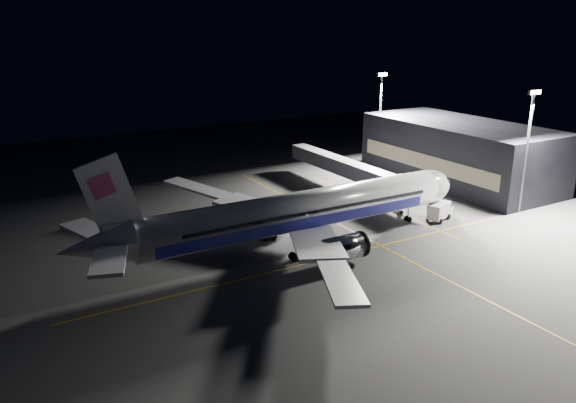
# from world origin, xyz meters

# --- Properties ---
(ground) EXTENTS (200.00, 200.00, 0.00)m
(ground) POSITION_xyz_m (0.00, 0.00, 0.00)
(ground) COLOR #4C4C4F
(ground) RESTS_ON ground
(guide_line_main) EXTENTS (0.25, 80.00, 0.01)m
(guide_line_main) POSITION_xyz_m (10.00, 0.00, 0.01)
(guide_line_main) COLOR gold
(guide_line_main) RESTS_ON ground
(guide_line_cross) EXTENTS (70.00, 0.25, 0.01)m
(guide_line_cross) POSITION_xyz_m (0.00, -6.00, 0.01)
(guide_line_cross) COLOR gold
(guide_line_cross) RESTS_ON ground
(guide_line_side) EXTENTS (0.25, 40.00, 0.01)m
(guide_line_side) POSITION_xyz_m (22.00, 10.00, 0.01)
(guide_line_side) COLOR gold
(guide_line_side) RESTS_ON ground
(airliner) EXTENTS (61.48, 54.22, 16.64)m
(airliner) POSITION_xyz_m (-1.08, 0.00, 5.16)
(airliner) COLOR silver
(airliner) RESTS_ON ground
(terminal) EXTENTS (18.12, 40.00, 12.00)m
(terminal) POSITION_xyz_m (45.98, 14.00, 6.00)
(terminal) COLOR black
(terminal) RESTS_ON ground
(jet_bridge) EXTENTS (3.60, 34.40, 6.30)m
(jet_bridge) POSITION_xyz_m (22.00, 18.06, 4.58)
(jet_bridge) COLOR #B2B2B7
(jet_bridge) RESTS_ON ground
(floodlight_mast_north) EXTENTS (2.40, 0.68, 20.70)m
(floodlight_mast_north) POSITION_xyz_m (40.00, 31.99, 12.37)
(floodlight_mast_north) COLOR #59595E
(floodlight_mast_north) RESTS_ON ground
(floodlight_mast_south) EXTENTS (2.40, 0.67, 20.70)m
(floodlight_mast_south) POSITION_xyz_m (40.00, -6.01, 12.37)
(floodlight_mast_south) COLOR #59595E
(floodlight_mast_south) RESTS_ON ground
(service_truck) EXTENTS (6.07, 4.13, 2.90)m
(service_truck) POSITION_xyz_m (25.75, -1.81, 1.55)
(service_truck) COLOR silver
(service_truck) RESTS_ON ground
(baggage_tug) EXTENTS (2.27, 1.91, 1.51)m
(baggage_tug) POSITION_xyz_m (0.82, 8.45, 0.70)
(baggage_tug) COLOR black
(baggage_tug) RESTS_ON ground
(safety_cone_a) EXTENTS (0.37, 0.37, 0.55)m
(safety_cone_a) POSITION_xyz_m (-7.29, 8.37, 0.27)
(safety_cone_a) COLOR #FF4E0A
(safety_cone_a) RESTS_ON ground
(safety_cone_b) EXTENTS (0.38, 0.38, 0.57)m
(safety_cone_b) POSITION_xyz_m (-0.97, 14.00, 0.29)
(safety_cone_b) COLOR #FF4E0A
(safety_cone_b) RESTS_ON ground
(safety_cone_c) EXTENTS (0.43, 0.43, 0.65)m
(safety_cone_c) POSITION_xyz_m (-7.75, 14.00, 0.32)
(safety_cone_c) COLOR #FF4E0A
(safety_cone_c) RESTS_ON ground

